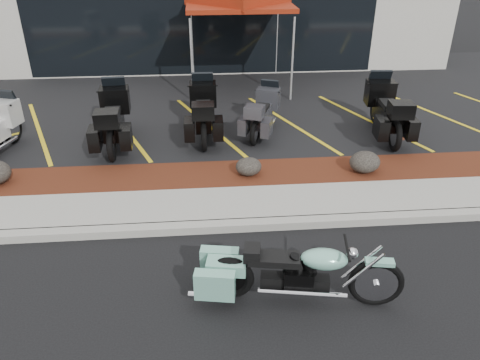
{
  "coord_description": "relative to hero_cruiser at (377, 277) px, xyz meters",
  "views": [
    {
      "loc": [
        -0.15,
        -6.11,
        4.81
      ],
      "look_at": [
        0.48,
        1.2,
        0.84
      ],
      "focal_mm": 35.0,
      "sensor_mm": 36.0,
      "label": 1
    }
  ],
  "objects": [
    {
      "name": "ground",
      "position": [
        -2.2,
        1.2,
        -0.52
      ],
      "size": [
        90.0,
        90.0,
        0.0
      ],
      "primitive_type": "plane",
      "color": "black",
      "rests_on": "ground"
    },
    {
      "name": "curb",
      "position": [
        -2.2,
        2.1,
        -0.44
      ],
      "size": [
        24.0,
        0.25,
        0.15
      ],
      "primitive_type": "cube",
      "color": "gray",
      "rests_on": "ground"
    },
    {
      "name": "sidewalk",
      "position": [
        -2.2,
        2.8,
        -0.44
      ],
      "size": [
        24.0,
        1.2,
        0.15
      ],
      "primitive_type": "cube",
      "color": "gray",
      "rests_on": "ground"
    },
    {
      "name": "mulch_bed",
      "position": [
        -2.2,
        4.0,
        -0.44
      ],
      "size": [
        24.0,
        1.2,
        0.16
      ],
      "primitive_type": "cube",
      "color": "black",
      "rests_on": "ground"
    },
    {
      "name": "upper_lot",
      "position": [
        -2.2,
        9.4,
        -0.44
      ],
      "size": [
        26.0,
        9.6,
        0.15
      ],
      "primitive_type": "cube",
      "color": "black",
      "rests_on": "ground"
    },
    {
      "name": "dealership_building",
      "position": [
        -2.2,
        15.66,
        1.49
      ],
      "size": [
        18.0,
        8.16,
        4.0
      ],
      "color": "#ADA99C",
      "rests_on": "ground"
    },
    {
      "name": "boulder_mid",
      "position": [
        -1.41,
        3.88,
        -0.16
      ],
      "size": [
        0.55,
        0.46,
        0.39
      ],
      "primitive_type": "ellipsoid",
      "color": "black",
      "rests_on": "mulch_bed"
    },
    {
      "name": "boulder_right",
      "position": [
        1.08,
        3.8,
        -0.12
      ],
      "size": [
        0.66,
        0.55,
        0.47
      ],
      "primitive_type": "ellipsoid",
      "color": "black",
      "rests_on": "mulch_bed"
    },
    {
      "name": "hero_cruiser",
      "position": [
        0.0,
        0.0,
        0.0
      ],
      "size": [
        3.02,
        1.24,
        1.03
      ],
      "primitive_type": null,
      "rotation": [
        0.0,
        0.0,
        -0.17
      ],
      "color": "#7BBFA8",
      "rests_on": "ground"
    },
    {
      "name": "touring_white",
      "position": [
        -6.96,
        6.08,
        0.3
      ],
      "size": [
        1.48,
        2.46,
        1.34
      ],
      "primitive_type": null,
      "rotation": [
        0.0,
        0.0,
        1.29
      ],
      "color": "silver",
      "rests_on": "upper_lot"
    },
    {
      "name": "touring_black_front",
      "position": [
        -4.51,
        6.63,
        0.35
      ],
      "size": [
        1.09,
        2.53,
        1.44
      ],
      "primitive_type": null,
      "rotation": [
        0.0,
        0.0,
        1.63
      ],
      "color": "black",
      "rests_on": "upper_lot"
    },
    {
      "name": "touring_black_mid",
      "position": [
        -2.3,
        6.96,
        0.33
      ],
      "size": [
        0.95,
        2.42,
        1.4
      ],
      "primitive_type": null,
      "rotation": [
        0.0,
        0.0,
        1.56
      ],
      "color": "black",
      "rests_on": "upper_lot"
    },
    {
      "name": "touring_grey",
      "position": [
        -0.56,
        6.84,
        0.23
      ],
      "size": [
        1.48,
        2.21,
        1.2
      ],
      "primitive_type": null,
      "rotation": [
        0.0,
        0.0,
        1.2
      ],
      "color": "#323338",
      "rests_on": "upper_lot"
    },
    {
      "name": "touring_black_rear",
      "position": [
        2.3,
        6.63,
        0.35
      ],
      "size": [
        1.16,
        2.55,
        1.44
      ],
      "primitive_type": null,
      "rotation": [
        0.0,
        0.0,
        1.48
      ],
      "color": "black",
      "rests_on": "upper_lot"
    },
    {
      "name": "traffic_cone",
      "position": [
        -2.33,
        8.3,
        -0.14
      ],
      "size": [
        0.34,
        0.34,
        0.45
      ],
      "primitive_type": "cone",
      "rotation": [
        0.0,
        0.0,
        -0.25
      ],
      "color": "orange",
      "rests_on": "upper_lot"
    },
    {
      "name": "popup_canopy",
      "position": [
        -1.1,
        10.23,
        2.32
      ],
      "size": [
        3.4,
        3.4,
        2.96
      ],
      "rotation": [
        0.0,
        0.0,
        0.07
      ],
      "color": "silver",
      "rests_on": "upper_lot"
    }
  ]
}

